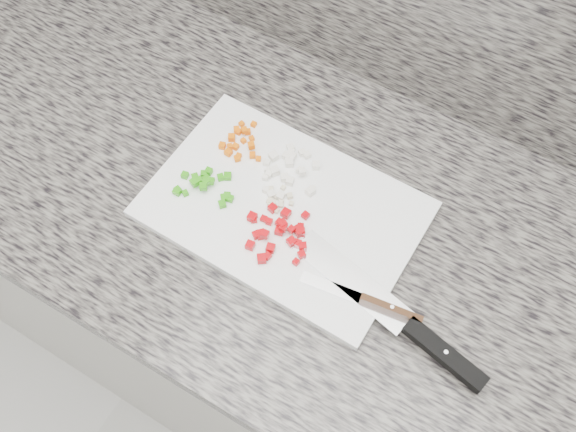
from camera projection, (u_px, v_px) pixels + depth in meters
name	position (u px, v px, depth m)	size (l,w,h in m)	color
cabinet	(326.00, 332.00, 1.40)	(3.92, 0.62, 0.86)	silver
countertop	(341.00, 237.00, 1.01)	(3.96, 0.64, 0.04)	#66625A
cutting_board	(284.00, 209.00, 1.00)	(0.41, 0.27, 0.01)	white
carrot_pile	(240.00, 142.00, 1.05)	(0.08, 0.08, 0.02)	orange
onion_pile	(288.00, 170.00, 1.02)	(0.10, 0.11, 0.02)	white
green_pepper_pile	(206.00, 184.00, 1.00)	(0.10, 0.08, 0.02)	#2C9B0E
red_pepper_pile	(278.00, 233.00, 0.96)	(0.11, 0.11, 0.02)	#B70209
garlic_pile	(278.00, 199.00, 1.00)	(0.05, 0.05, 0.01)	beige
chef_knife	(411.00, 328.00, 0.89)	(0.33, 0.10, 0.02)	white
paring_knife	(376.00, 304.00, 0.91)	(0.18, 0.04, 0.02)	white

